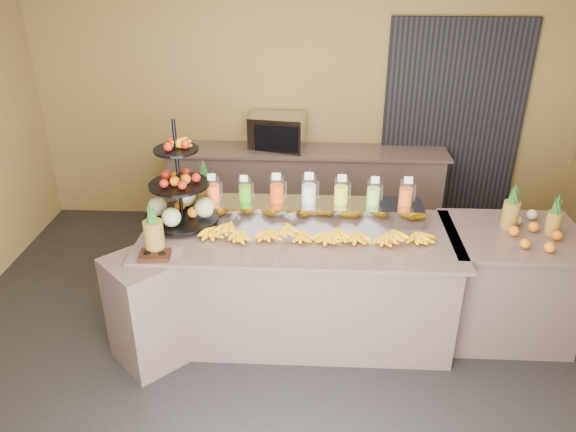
# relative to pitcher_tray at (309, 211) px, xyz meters

# --- Properties ---
(ground) EXTENTS (6.00, 6.00, 0.00)m
(ground) POSITION_rel_pitcher_tray_xyz_m (-0.06, -0.58, -1.01)
(ground) COLOR black
(ground) RESTS_ON ground
(room_envelope) EXTENTS (6.04, 5.02, 2.82)m
(room_envelope) POSITION_rel_pitcher_tray_xyz_m (0.12, 0.21, 0.87)
(room_envelope) COLOR olive
(room_envelope) RESTS_ON ground
(buffet_counter) EXTENTS (2.75, 1.25, 0.93)m
(buffet_counter) POSITION_rel_pitcher_tray_xyz_m (-0.18, -0.32, -0.54)
(buffet_counter) COLOR gray
(buffet_counter) RESTS_ON ground
(right_counter) EXTENTS (1.08, 0.88, 0.93)m
(right_counter) POSITION_rel_pitcher_tray_xyz_m (1.64, -0.18, -0.54)
(right_counter) COLOR gray
(right_counter) RESTS_ON ground
(back_ledge) EXTENTS (3.10, 0.55, 0.93)m
(back_ledge) POSITION_rel_pitcher_tray_xyz_m (-0.06, 1.67, -0.54)
(back_ledge) COLOR gray
(back_ledge) RESTS_ON ground
(pitcher_tray) EXTENTS (1.85, 0.30, 0.15)m
(pitcher_tray) POSITION_rel_pitcher_tray_xyz_m (0.00, 0.00, 0.00)
(pitcher_tray) COLOR gray
(pitcher_tray) RESTS_ON buffet_counter
(juice_pitcher_orange_a) EXTENTS (0.11, 0.11, 0.27)m
(juice_pitcher_orange_a) POSITION_rel_pitcher_tray_xyz_m (-0.78, -0.00, 0.16)
(juice_pitcher_orange_a) COLOR silver
(juice_pitcher_orange_a) RESTS_ON pitcher_tray
(juice_pitcher_green) EXTENTS (0.11, 0.11, 0.26)m
(juice_pitcher_green) POSITION_rel_pitcher_tray_xyz_m (-0.52, -0.00, 0.16)
(juice_pitcher_green) COLOR silver
(juice_pitcher_green) RESTS_ON pitcher_tray
(juice_pitcher_orange_b) EXTENTS (0.12, 0.12, 0.29)m
(juice_pitcher_orange_b) POSITION_rel_pitcher_tray_xyz_m (-0.26, -0.00, 0.17)
(juice_pitcher_orange_b) COLOR silver
(juice_pitcher_orange_b) RESTS_ON pitcher_tray
(juice_pitcher_milk) EXTENTS (0.12, 0.13, 0.30)m
(juice_pitcher_milk) POSITION_rel_pitcher_tray_xyz_m (-0.00, -0.00, 0.18)
(juice_pitcher_milk) COLOR silver
(juice_pitcher_milk) RESTS_ON pitcher_tray
(juice_pitcher_lemon) EXTENTS (0.12, 0.12, 0.28)m
(juice_pitcher_lemon) POSITION_rel_pitcher_tray_xyz_m (0.26, -0.00, 0.17)
(juice_pitcher_lemon) COLOR silver
(juice_pitcher_lemon) RESTS_ON pitcher_tray
(juice_pitcher_lime) EXTENTS (0.11, 0.12, 0.27)m
(juice_pitcher_lime) POSITION_rel_pitcher_tray_xyz_m (0.52, -0.00, 0.17)
(juice_pitcher_lime) COLOR silver
(juice_pitcher_lime) RESTS_ON pitcher_tray
(juice_pitcher_orange_c) EXTENTS (0.11, 0.12, 0.27)m
(juice_pitcher_orange_c) POSITION_rel_pitcher_tray_xyz_m (0.78, -0.00, 0.17)
(juice_pitcher_orange_c) COLOR silver
(juice_pitcher_orange_c) RESTS_ON pitcher_tray
(banana_heap) EXTENTS (1.79, 0.16, 0.15)m
(banana_heap) POSITION_rel_pitcher_tray_xyz_m (0.04, -0.34, -0.01)
(banana_heap) COLOR #FEBA0C
(banana_heap) RESTS_ON buffet_counter
(fruit_stand) EXTENTS (0.63, 0.63, 0.87)m
(fruit_stand) POSITION_rel_pitcher_tray_xyz_m (-0.99, -0.11, 0.15)
(fruit_stand) COLOR black
(fruit_stand) RESTS_ON buffet_counter
(condiment_caddy) EXTENTS (0.23, 0.18, 0.03)m
(condiment_caddy) POSITION_rel_pitcher_tray_xyz_m (-1.11, -0.68, -0.06)
(condiment_caddy) COLOR black
(condiment_caddy) RESTS_ON buffet_counter
(pineapple_left_a) EXTENTS (0.15, 0.15, 0.41)m
(pineapple_left_a) POSITION_rel_pitcher_tray_xyz_m (-1.13, -0.59, 0.08)
(pineapple_left_a) COLOR brown
(pineapple_left_a) RESTS_ON buffet_counter
(pineapple_left_b) EXTENTS (0.15, 0.15, 0.44)m
(pineapple_left_b) POSITION_rel_pitcher_tray_xyz_m (-0.89, 0.18, 0.09)
(pineapple_left_b) COLOR brown
(pineapple_left_b) RESTS_ON buffet_counter
(right_fruit_pile) EXTENTS (0.42, 0.40, 0.22)m
(right_fruit_pile) POSITION_rel_pitcher_tray_xyz_m (1.74, -0.21, -0.00)
(right_fruit_pile) COLOR brown
(right_fruit_pile) RESTS_ON right_counter
(oven_warmer) EXTENTS (0.63, 0.48, 0.38)m
(oven_warmer) POSITION_rel_pitcher_tray_xyz_m (-0.37, 1.67, 0.12)
(oven_warmer) COLOR gray
(oven_warmer) RESTS_ON back_ledge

